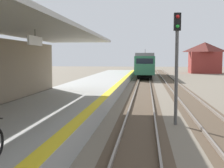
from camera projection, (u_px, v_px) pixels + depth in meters
name	position (u px, v px, depth m)	size (l,w,h in m)	color
station_platform	(61.00, 107.00, 16.28)	(5.00, 80.00, 0.91)	#999993
track_pair_nearest_platform	(142.00, 104.00, 19.76)	(2.34, 120.00, 0.16)	#4C3D2D
track_pair_middle	(194.00, 105.00, 19.37)	(2.34, 120.00, 0.16)	#4C3D2D
approaching_train	(145.00, 64.00, 49.84)	(2.93, 19.60, 4.76)	#286647
rail_signal_post	(177.00, 57.00, 13.72)	(0.32, 0.34, 5.20)	#4C4C4C
distant_trackside_house	(205.00, 57.00, 61.26)	(6.60, 5.28, 6.40)	maroon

